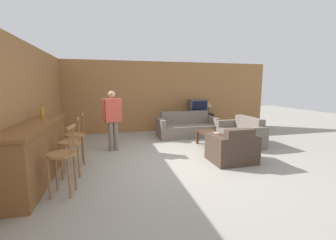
# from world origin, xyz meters

# --- Properties ---
(ground_plane) EXTENTS (24.00, 24.00, 0.00)m
(ground_plane) POSITION_xyz_m (0.00, 0.00, 0.00)
(ground_plane) COLOR gray
(wall_back) EXTENTS (9.40, 0.08, 2.60)m
(wall_back) POSITION_xyz_m (0.00, 3.74, 1.30)
(wall_back) COLOR #9E6B3D
(wall_back) RESTS_ON ground_plane
(wall_left) EXTENTS (0.08, 8.74, 2.60)m
(wall_left) POSITION_xyz_m (-3.19, 1.37, 1.30)
(wall_left) COLOR #9E6B3D
(wall_left) RESTS_ON ground_plane
(bar_counter) EXTENTS (0.55, 2.62, 1.04)m
(bar_counter) POSITION_xyz_m (-2.86, -0.20, 0.53)
(bar_counter) COLOR brown
(bar_counter) RESTS_ON ground_plane
(bar_chair_near) EXTENTS (0.48, 0.48, 1.11)m
(bar_chair_near) POSITION_xyz_m (-2.30, -0.94, 0.59)
(bar_chair_near) COLOR #996638
(bar_chair_near) RESTS_ON ground_plane
(bar_chair_mid) EXTENTS (0.47, 0.47, 1.11)m
(bar_chair_mid) POSITION_xyz_m (-2.30, -0.16, 0.59)
(bar_chair_mid) COLOR #996638
(bar_chair_mid) RESTS_ON ground_plane
(bar_chair_far) EXTENTS (0.49, 0.49, 1.11)m
(bar_chair_far) POSITION_xyz_m (-2.30, 0.51, 0.59)
(bar_chair_far) COLOR #996638
(bar_chair_far) RESTS_ON ground_plane
(couch_far) EXTENTS (2.01, 0.87, 0.83)m
(couch_far) POSITION_xyz_m (0.96, 2.53, 0.29)
(couch_far) COLOR #70665B
(couch_far) RESTS_ON ground_plane
(armchair_near) EXTENTS (0.95, 0.82, 0.81)m
(armchair_near) POSITION_xyz_m (1.09, -0.23, 0.30)
(armchair_near) COLOR #423328
(armchair_near) RESTS_ON ground_plane
(loveseat_right) EXTENTS (0.80, 1.51, 0.79)m
(loveseat_right) POSITION_xyz_m (2.19, 1.16, 0.29)
(loveseat_right) COLOR #70665B
(loveseat_right) RESTS_ON ground_plane
(coffee_table) EXTENTS (0.51, 1.09, 0.41)m
(coffee_table) POSITION_xyz_m (1.15, 1.00, 0.35)
(coffee_table) COLOR #472D1E
(coffee_table) RESTS_ON ground_plane
(tv_unit) EXTENTS (1.21, 0.45, 0.65)m
(tv_unit) POSITION_xyz_m (1.69, 3.43, 0.32)
(tv_unit) COLOR black
(tv_unit) RESTS_ON ground_plane
(tv) EXTENTS (0.66, 0.48, 0.54)m
(tv) POSITION_xyz_m (1.69, 3.43, 0.92)
(tv) COLOR #4C4C4C
(tv) RESTS_ON tv_unit
(bottle) EXTENTS (0.07, 0.07, 0.31)m
(bottle) POSITION_xyz_m (-2.88, 0.38, 1.19)
(bottle) COLOR #B27A23
(bottle) RESTS_ON bar_counter
(book_on_table) EXTENTS (0.23, 0.17, 0.03)m
(book_on_table) POSITION_xyz_m (1.21, 0.88, 0.43)
(book_on_table) COLOR #B7AD99
(book_on_table) RESTS_ON coffee_table
(table_lamp) EXTENTS (0.26, 0.26, 0.45)m
(table_lamp) POSITION_xyz_m (2.15, 3.43, 0.98)
(table_lamp) COLOR brown
(table_lamp) RESTS_ON tv_unit
(person_by_window) EXTENTS (0.50, 0.28, 1.58)m
(person_by_window) POSITION_xyz_m (-1.50, 1.37, 0.90)
(person_by_window) COLOR #756B5B
(person_by_window) RESTS_ON ground_plane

